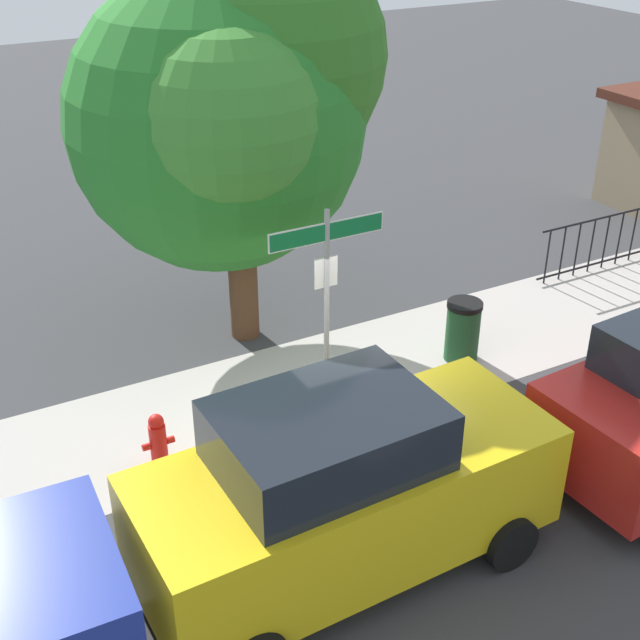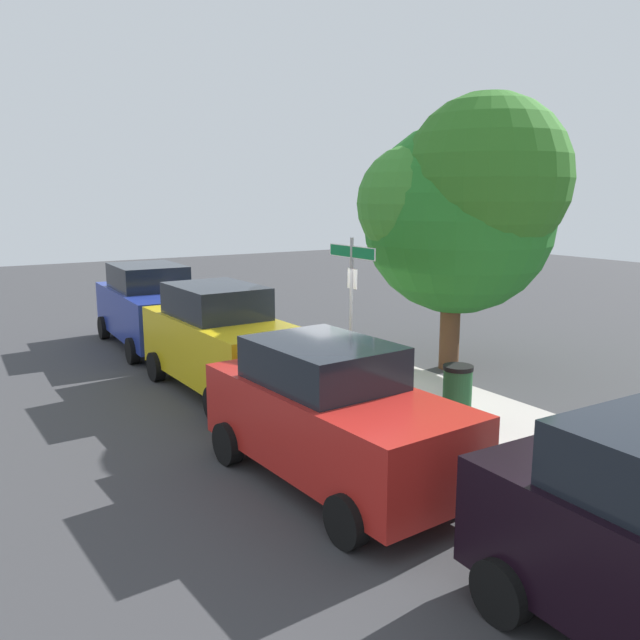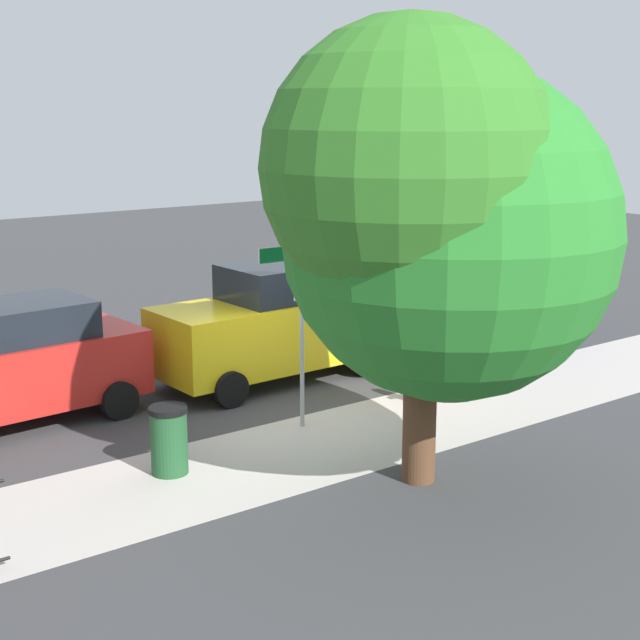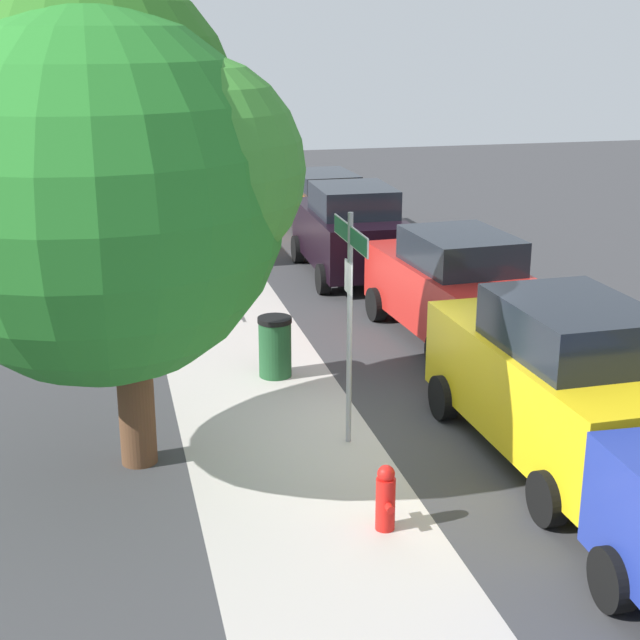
% 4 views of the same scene
% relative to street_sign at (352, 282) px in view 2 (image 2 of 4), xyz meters
% --- Properties ---
extents(ground_plane, '(60.00, 60.00, 0.00)m').
position_rel_street_sign_xyz_m(ground_plane, '(0.12, -0.40, -2.23)').
color(ground_plane, '#38383A').
extents(sidewalk_strip, '(24.00, 2.60, 0.00)m').
position_rel_street_sign_xyz_m(sidewalk_strip, '(2.12, 0.90, -2.23)').
color(sidewalk_strip, '#AFA7A0').
rests_on(sidewalk_strip, ground_plane).
extents(street_sign, '(1.59, 0.07, 3.14)m').
position_rel_street_sign_xyz_m(street_sign, '(0.00, 0.00, 0.00)').
color(street_sign, '#9EA0A5').
rests_on(street_sign, ground_plane).
extents(shade_tree, '(4.81, 4.59, 6.18)m').
position_rel_street_sign_xyz_m(shade_tree, '(0.08, 2.91, 1.46)').
color(shade_tree, '#533521').
rests_on(shade_tree, ground_plane).
extents(car_blue, '(4.74, 2.25, 2.17)m').
position_rel_street_sign_xyz_m(car_blue, '(-5.93, -2.38, -1.16)').
color(car_blue, navy).
rests_on(car_blue, ground_plane).
extents(car_yellow, '(4.57, 2.09, 2.19)m').
position_rel_street_sign_xyz_m(car_yellow, '(-1.12, -2.45, -1.15)').
color(car_yellow, gold).
rests_on(car_yellow, ground_plane).
extents(car_red, '(4.36, 2.21, 1.99)m').
position_rel_street_sign_xyz_m(car_red, '(3.68, -2.90, -1.24)').
color(car_red, red).
rests_on(car_red, ground_plane).
extents(fire_hydrant, '(0.42, 0.22, 0.78)m').
position_rel_street_sign_xyz_m(fire_hydrant, '(-2.32, 0.20, -1.85)').
color(fire_hydrant, red).
rests_on(fire_hydrant, ground_plane).
extents(trash_bin, '(0.55, 0.55, 0.98)m').
position_rel_street_sign_xyz_m(trash_bin, '(2.66, 0.50, -1.74)').
color(trash_bin, '#1E4C28').
rests_on(trash_bin, ground_plane).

